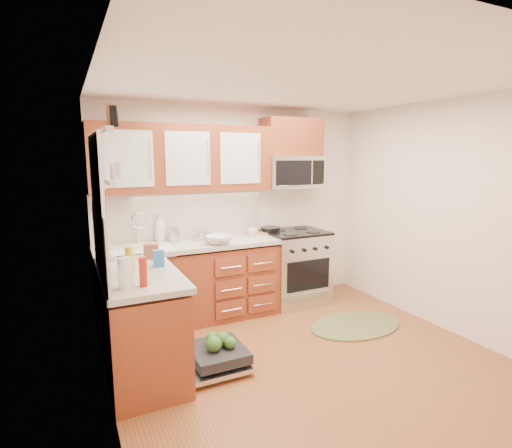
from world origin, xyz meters
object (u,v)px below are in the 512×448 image
upper_cabinets (184,159)px  range (295,267)px  dishwasher (213,358)px  bowl_a (218,238)px  sink (143,259)px  rug (356,325)px  stock_pot (205,235)px  cutting_board (257,234)px  paper_towel_roll (125,273)px  bowl_b (219,240)px  microwave (292,172)px  cup (253,231)px  skillet (270,229)px

upper_cabinets → range: 1.99m
dishwasher → bowl_a: bowl_a is taller
sink → rug: size_ratio=0.56×
dishwasher → stock_pot: (0.35, 1.23, 0.88)m
upper_cabinets → stock_pot: size_ratio=11.01×
range → cutting_board: (-0.50, 0.12, 0.46)m
rug → paper_towel_roll: (-2.50, -0.34, 1.03)m
bowl_b → bowl_a: bearing=73.9°
microwave → bowl_b: bearing=-165.0°
upper_cabinets → cup: 1.24m
cutting_board → sink: bearing=-174.8°
cutting_board → paper_towel_roll: bearing=-141.2°
paper_towel_roll → cup: bearing=39.9°
microwave → bowl_b: microwave is taller
range → bowl_a: bearing=178.9°
skillet → paper_towel_roll: 2.49m
upper_cabinets → stock_pot: (0.22, -0.04, -0.89)m
microwave → cutting_board: size_ratio=2.71×
paper_towel_roll → cup: paper_towel_roll is taller
sink → bowl_b: bearing=-11.8°
microwave → paper_towel_roll: bearing=-147.9°
sink → cup: 1.40m
sink → cup: cup is taller
sink → stock_pot: stock_pot is taller
range → bowl_b: bearing=-170.8°
sink → cutting_board: cutting_board is taller
bowl_a → cup: cup is taller
sink → rug: bearing=-24.1°
rug → paper_towel_roll: size_ratio=4.72×
sink → bowl_b: (0.81, -0.17, 0.17)m
paper_towel_roll → upper_cabinets: bearing=59.0°
microwave → cutting_board: 0.91m
rug → bowl_b: 1.83m
range → sink: bearing=-179.7°
bowl_a → cup: (0.51, 0.12, 0.02)m
upper_cabinets → microwave: size_ratio=2.70×
rug → skillet: 1.57m
paper_towel_roll → bowl_a: paper_towel_roll is taller
skillet → stock_pot: bearing=-176.2°
cutting_board → paper_towel_roll: (-1.78, -1.43, 0.11)m
bowl_a → stock_pot: bearing=146.6°
upper_cabinets → cutting_board: bearing=-1.6°
sink → stock_pot: size_ratio=3.33×
rug → range: bearing=102.8°
rug → bowl_b: bowl_b is taller
range → dishwasher: range is taller
microwave → rug: 2.02m
range → rug: (0.22, -0.97, -0.46)m
range → bowl_a: (-1.06, 0.02, 0.48)m
microwave → rug: size_ratio=0.69×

